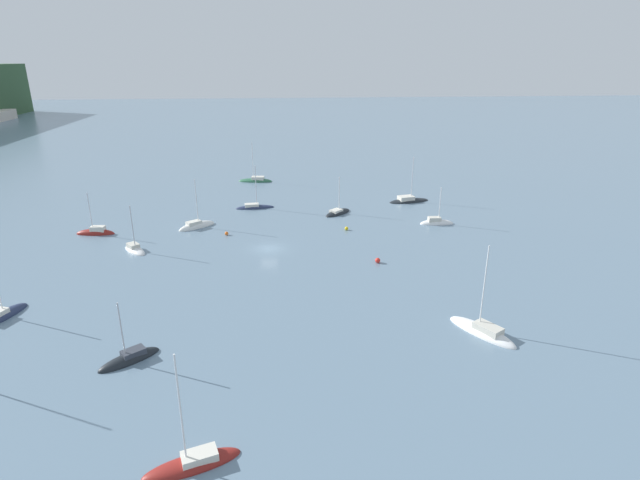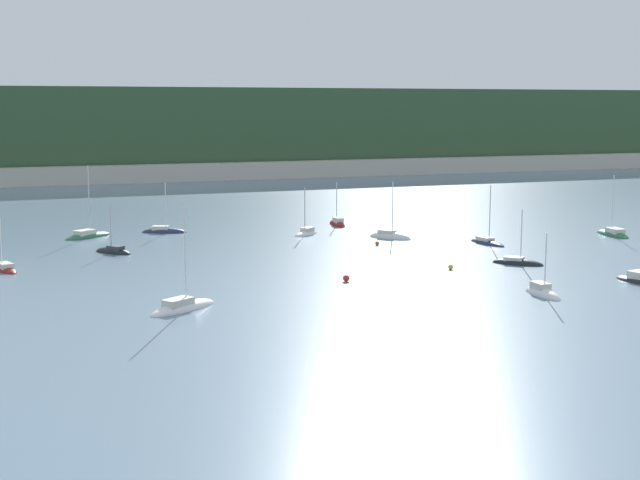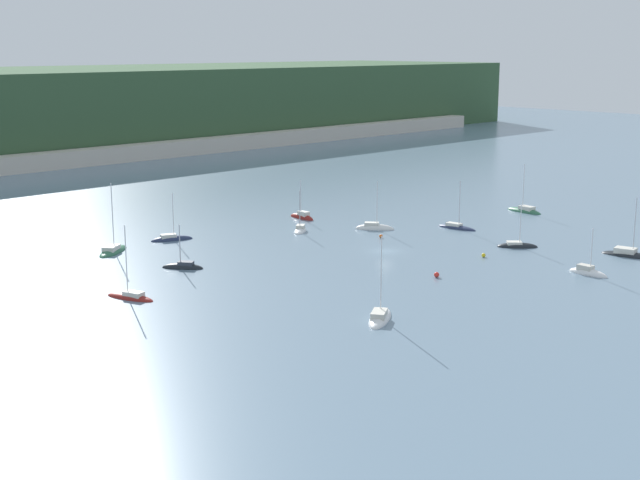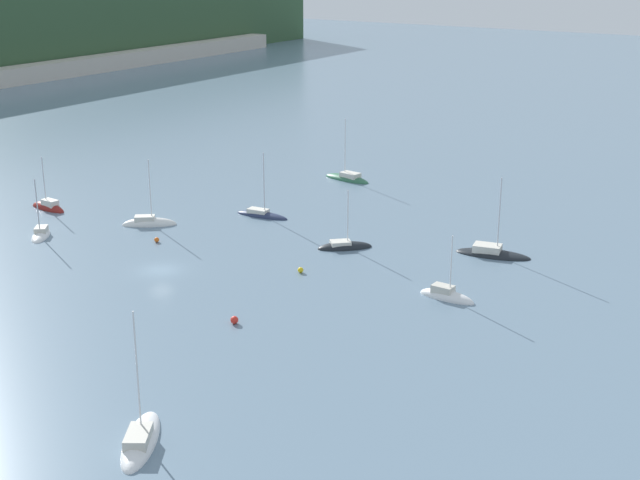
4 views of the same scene
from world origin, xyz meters
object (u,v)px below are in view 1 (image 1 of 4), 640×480
object	(u,v)px
mooring_buoy_0	(227,233)
sailboat_10	(338,213)
sailboat_5	(436,223)
sailboat_6	(193,464)
sailboat_0	(130,360)
sailboat_12	(135,250)
sailboat_4	(255,208)
mooring_buoy_1	(378,260)
mooring_buoy_2	(347,228)
sailboat_8	(408,201)
sailboat_3	(482,332)
sailboat_11	(256,181)
sailboat_9	(197,227)
sailboat_7	(96,233)
sailboat_2	(1,317)

from	to	relation	value
mooring_buoy_0	sailboat_10	bearing A→B (deg)	-62.80
sailboat_5	sailboat_6	world-z (taller)	sailboat_6
sailboat_0	sailboat_12	world-z (taller)	sailboat_12
sailboat_4	mooring_buoy_1	distance (m)	34.91
mooring_buoy_1	mooring_buoy_2	distance (m)	14.92
sailboat_0	sailboat_6	bearing A→B (deg)	82.57
sailboat_4	mooring_buoy_1	bearing A→B (deg)	-63.07
sailboat_12	sailboat_0	bearing A→B (deg)	-24.51
sailboat_6	sailboat_8	xyz separation A→B (m)	(67.57, -34.02, 0.02)
sailboat_3	sailboat_11	xyz separation A→B (m)	(72.32, 26.20, -0.00)
sailboat_9	sailboat_10	distance (m)	26.19
sailboat_7	mooring_buoy_1	bearing A→B (deg)	164.46
sailboat_12	mooring_buoy_1	bearing A→B (deg)	39.81
sailboat_2	sailboat_8	size ratio (longest dim) A/B	0.89
sailboat_2	sailboat_4	size ratio (longest dim) A/B	0.95
sailboat_2	sailboat_3	world-z (taller)	sailboat_3
sailboat_0	mooring_buoy_2	world-z (taller)	sailboat_0
sailboat_5	sailboat_6	bearing A→B (deg)	-121.42
sailboat_6	sailboat_2	bearing A→B (deg)	-62.20
sailboat_7	sailboat_8	bearing A→B (deg)	-160.74
sailboat_6	mooring_buoy_1	bearing A→B (deg)	-138.25
mooring_buoy_1	sailboat_10	bearing A→B (deg)	6.26
sailboat_5	sailboat_10	distance (m)	18.48
sailboat_4	sailboat_12	size ratio (longest dim) A/B	1.15
sailboat_12	mooring_buoy_0	xyz separation A→B (m)	(5.94, -13.47, 0.17)
sailboat_5	mooring_buoy_1	bearing A→B (deg)	-128.04
sailboat_2	sailboat_3	distance (m)	54.04
sailboat_11	sailboat_12	distance (m)	47.14
sailboat_3	sailboat_5	xyz separation A→B (m)	(36.87, -6.74, -0.00)
sailboat_2	sailboat_7	distance (m)	28.72
sailboat_6	sailboat_0	bearing A→B (deg)	-78.27
sailboat_0	sailboat_4	bearing A→B (deg)	-138.89
sailboat_9	mooring_buoy_0	world-z (taller)	sailboat_9
sailboat_9	sailboat_12	xyz separation A→B (m)	(-10.54, 7.94, 0.03)
sailboat_9	mooring_buoy_2	distance (m)	26.14
sailboat_0	sailboat_12	bearing A→B (deg)	-114.19
sailboat_7	mooring_buoy_0	xyz separation A→B (m)	(-2.64, -21.95, 0.17)
sailboat_3	sailboat_6	size ratio (longest dim) A/B	1.06
sailboat_0	sailboat_8	size ratio (longest dim) A/B	0.74
sailboat_2	sailboat_4	world-z (taller)	sailboat_4
mooring_buoy_2	sailboat_6	bearing A→B (deg)	159.81
sailboat_5	sailboat_7	world-z (taller)	sailboat_7
sailboat_5	sailboat_11	xyz separation A→B (m)	(35.46, 32.95, 0.00)
sailboat_3	mooring_buoy_2	size ratio (longest dim) A/B	17.43
sailboat_11	sailboat_12	bearing A→B (deg)	76.64
mooring_buoy_2	mooring_buoy_0	bearing A→B (deg)	91.74
sailboat_6	sailboat_10	bearing A→B (deg)	-124.92
mooring_buoy_2	sailboat_0	bearing A→B (deg)	143.86
sailboat_6	sailboat_10	world-z (taller)	sailboat_6
sailboat_8	sailboat_12	distance (m)	54.27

